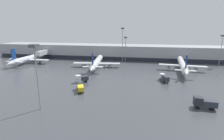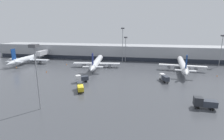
% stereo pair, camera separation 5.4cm
% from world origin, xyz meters
% --- Properties ---
extents(ground_plane, '(320.00, 320.00, 0.00)m').
position_xyz_m(ground_plane, '(0.00, 0.00, 0.00)').
color(ground_plane, '#424449').
extents(terminal_building, '(160.00, 27.14, 9.00)m').
position_xyz_m(terminal_building, '(-0.15, 61.94, 4.49)').
color(terminal_building, '#9EA0A5').
rests_on(terminal_building, ground_plane).
extents(parked_jet_0, '(21.69, 38.84, 9.77)m').
position_xyz_m(parked_jet_0, '(38.09, 34.16, 3.08)').
color(parked_jet_0, white).
rests_on(parked_jet_0, ground_plane).
extents(parked_jet_1, '(24.45, 36.50, 9.19)m').
position_xyz_m(parked_jet_1, '(-4.18, 34.25, 2.59)').
color(parked_jet_1, silver).
rests_on(parked_jet_1, ground_plane).
extents(parked_jet_2, '(24.07, 34.45, 9.74)m').
position_xyz_m(parked_jet_2, '(-45.79, 37.04, 2.71)').
color(parked_jet_2, silver).
rests_on(parked_jet_2, ground_plane).
extents(service_truck_0, '(3.46, 6.21, 2.54)m').
position_xyz_m(service_truck_0, '(27.95, 15.49, 1.54)').
color(service_truck_0, '#2D333D').
rests_on(service_truck_0, ground_plane).
extents(service_truck_1, '(5.67, 2.47, 2.94)m').
position_xyz_m(service_truck_1, '(35.69, -6.65, 1.61)').
color(service_truck_1, '#2D333D').
rests_on(service_truck_1, ground_plane).
extents(service_truck_2, '(4.04, 5.90, 2.61)m').
position_xyz_m(service_truck_2, '(-0.31, -0.43, 1.47)').
color(service_truck_2, gold).
rests_on(service_truck_2, ground_plane).
extents(service_truck_3, '(4.99, 4.30, 2.84)m').
position_xyz_m(service_truck_3, '(-3.11, 8.60, 1.58)').
color(service_truck_3, '#2D333D').
rests_on(service_truck_3, ground_plane).
extents(traffic_cone_0, '(0.41, 0.41, 0.67)m').
position_xyz_m(traffic_cone_0, '(50.93, 26.62, 0.34)').
color(traffic_cone_0, orange).
rests_on(traffic_cone_0, ground_plane).
extents(traffic_cone_1, '(0.41, 0.41, 0.61)m').
position_xyz_m(traffic_cone_1, '(-44.86, 25.46, 0.30)').
color(traffic_cone_1, orange).
rests_on(traffic_cone_1, ground_plane).
extents(traffic_cone_2, '(0.45, 0.45, 0.62)m').
position_xyz_m(traffic_cone_2, '(-22.23, 36.77, 0.31)').
color(traffic_cone_2, orange).
rests_on(traffic_cone_2, ground_plane).
extents(traffic_cone_3, '(0.43, 0.43, 0.72)m').
position_xyz_m(traffic_cone_3, '(-24.36, 19.69, 0.36)').
color(traffic_cone_3, orange).
rests_on(traffic_cone_3, ground_plane).
extents(apron_light_mast_0, '(1.80, 1.80, 15.01)m').
position_xyz_m(apron_light_mast_0, '(9.02, 50.62, 12.13)').
color(apron_light_mast_0, gray).
rests_on(apron_light_mast_0, ground_plane).
extents(apron_light_mast_1, '(1.80, 1.80, 20.13)m').
position_xyz_m(apron_light_mast_1, '(7.19, 50.71, 15.69)').
color(apron_light_mast_1, gray).
rests_on(apron_light_mast_1, ground_plane).
extents(apron_light_mast_2, '(1.80, 1.80, 16.61)m').
position_xyz_m(apron_light_mast_2, '(-5.76, -14.77, 13.27)').
color(apron_light_mast_2, gray).
rests_on(apron_light_mast_2, ground_plane).
extents(apron_light_mast_3, '(1.80, 1.80, 16.55)m').
position_xyz_m(apron_light_mast_3, '(59.65, 48.49, 13.23)').
color(apron_light_mast_3, gray).
rests_on(apron_light_mast_3, ground_plane).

